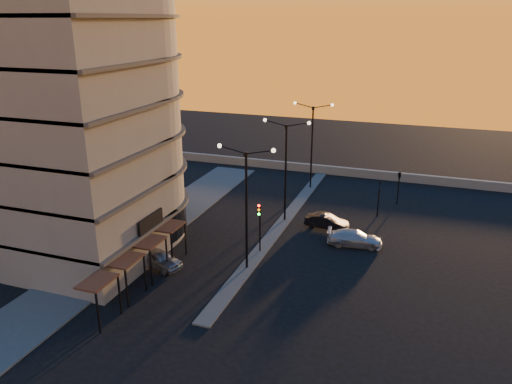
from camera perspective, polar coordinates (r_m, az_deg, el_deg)
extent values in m
plane|color=black|center=(38.06, -1.06, -8.73)|extent=(120.00, 120.00, 0.00)
cube|color=#464643|center=(45.56, -11.73, -4.18)|extent=(5.00, 40.00, 0.12)
cube|color=#464643|center=(46.64, 3.29, -3.22)|extent=(1.20, 36.00, 0.12)
cube|color=slate|center=(60.80, 9.41, 2.39)|extent=(44.00, 0.50, 1.00)
cylinder|color=slate|center=(42.65, -18.39, 11.08)|extent=(14.00, 14.00, 25.00)
cube|color=slate|center=(38.86, -22.88, 9.84)|extent=(14.00, 10.00, 25.00)
cylinder|color=black|center=(45.33, -16.96, -2.65)|extent=(14.16, 14.16, 2.40)
cube|color=black|center=(37.69, -11.92, -3.42)|extent=(0.15, 3.20, 1.20)
cylinder|color=black|center=(36.17, -1.10, -2.43)|extent=(0.18, 0.18, 9.00)
cube|color=black|center=(34.79, -1.15, 4.32)|extent=(0.25, 0.25, 0.35)
sphere|color=#FFE5B2|center=(35.41, -4.19, 5.30)|extent=(0.32, 0.32, 0.32)
sphere|color=#FFE5B2|center=(34.04, 2.01, 4.76)|extent=(0.32, 0.32, 0.32)
cylinder|color=black|center=(45.13, 3.39, 2.00)|extent=(0.18, 0.18, 9.00)
cube|color=black|center=(44.03, 3.51, 7.47)|extent=(0.25, 0.25, 0.35)
sphere|color=#FFE5B2|center=(44.52, 1.02, 8.23)|extent=(0.32, 0.32, 0.32)
sphere|color=#FFE5B2|center=(43.44, 6.07, 7.85)|extent=(0.32, 0.32, 0.32)
cylinder|color=black|center=(54.45, 6.39, 4.93)|extent=(0.18, 0.18, 9.00)
cube|color=black|center=(53.54, 6.56, 9.49)|extent=(0.25, 0.25, 0.35)
sphere|color=#FFE5B2|center=(53.95, 4.48, 10.12)|extent=(0.32, 0.32, 0.32)
sphere|color=#FFE5B2|center=(53.06, 8.71, 9.80)|extent=(0.32, 0.32, 0.32)
cylinder|color=black|center=(39.90, 0.45, -4.80)|extent=(0.12, 0.12, 3.20)
cube|color=black|center=(38.91, 0.38, -2.01)|extent=(0.28, 0.16, 1.00)
sphere|color=#FF0C05|center=(38.70, 0.33, -1.58)|extent=(0.20, 0.20, 0.20)
sphere|color=orange|center=(38.82, 0.33, -2.06)|extent=(0.20, 0.20, 0.20)
sphere|color=#0CFF26|center=(38.95, 0.33, -2.54)|extent=(0.20, 0.20, 0.20)
cylinder|color=black|center=(48.47, 13.79, -1.18)|extent=(0.12, 0.12, 2.80)
imported|color=black|center=(47.89, 13.96, 0.84)|extent=(0.13, 0.16, 0.80)
cylinder|color=black|center=(52.14, 15.93, 0.08)|extent=(0.12, 0.12, 2.80)
imported|color=black|center=(51.60, 16.11, 1.97)|extent=(0.42, 1.99, 0.80)
imported|color=gray|center=(38.77, -11.21, -7.42)|extent=(4.36, 2.57, 1.39)
imported|color=black|center=(45.20, 8.07, -3.35)|extent=(3.96, 1.71, 1.27)
imported|color=#AFB3B7|center=(42.20, 11.21, -5.20)|extent=(4.70, 2.41, 1.30)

